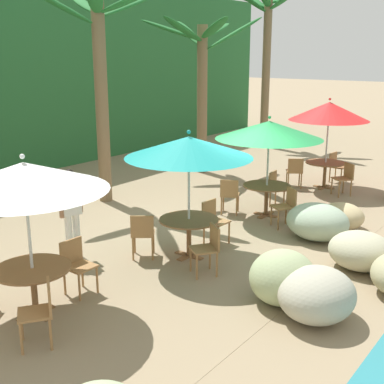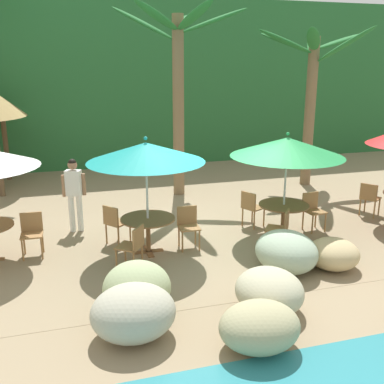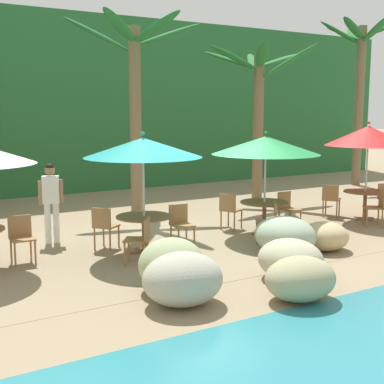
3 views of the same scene
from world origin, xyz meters
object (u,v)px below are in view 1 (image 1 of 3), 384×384
Objects in this scene: chair_teal_inland at (143,232)px; chair_white_left at (41,309)px; umbrella_red at (329,111)px; chair_green_inland at (230,194)px; dining_table_teal at (189,225)px; palm_tree_third at (202,65)px; waiter_in_white at (71,207)px; dining_table_white at (33,276)px; dining_table_green at (267,190)px; umbrella_teal at (189,147)px; umbrella_green at (269,130)px; chair_red_inland at (295,170)px; chair_green_left at (287,204)px; chair_red_left at (345,177)px; chair_green_seaward at (277,186)px; chair_white_seaward at (76,262)px; chair_red_seaward at (336,165)px; chair_teal_left at (209,246)px; palm_tree_second at (101,58)px; palm_tree_fourth at (267,40)px; dining_table_red at (325,167)px; umbrella_white at (24,177)px; chair_teal_seaward at (213,218)px.

chair_white_left is at bearing -162.67° from chair_teal_inland.
umbrella_red is (9.81, 0.31, 1.64)m from chair_white_left.
dining_table_teal is at bearing -163.15° from chair_green_inland.
waiter_in_white is at bearing -162.15° from palm_tree_third.
dining_table_green is (6.16, -0.38, 0.00)m from dining_table_white.
umbrella_green is (3.05, 0.06, -0.06)m from umbrella_teal.
chair_red_inland reaches higher than dining_table_green.
palm_tree_third is (3.21, 4.64, 2.80)m from chair_green_left.
dining_table_green is 1.26× the size of chair_green_inland.
chair_red_left is (-0.42, -0.74, -1.64)m from umbrella_red.
chair_white_seaward is at bearing 177.48° from chair_green_seaward.
chair_red_seaward is (0.85, 0.02, -1.64)m from umbrella_red.
chair_white_left is at bearing -119.57° from dining_table_white.
chair_teal_left is at bearing -166.87° from umbrella_green.
chair_green_seaward is 5.28m from palm_tree_second.
chair_white_seaward and chair_teal_left have the same top height.
chair_green_left is at bearing -78.49° from palm_tree_second.
dining_table_white is 0.45× the size of umbrella_green.
chair_green_inland is at bearing 177.68° from chair_red_inland.
umbrella_teal is at bearing -157.13° from palm_tree_fourth.
chair_green_left is at bearing -144.19° from chair_green_seaward.
dining_table_red is at bearing -5.73° from chair_green_seaward.
chair_red_left is (2.81, -0.80, -0.10)m from dining_table_green.
palm_tree_fourth is at bearing 4.36° from palm_tree_second.
umbrella_white is 2.39m from waiter_in_white.
dining_table_green is at bearing -125.46° from palm_tree_third.
umbrella_white is 14.91m from palm_tree_fourth.
chair_red_seaward is 7.07m from palm_tree_fourth.
chair_white_left is at bearing 177.34° from chair_red_left.
palm_tree_fourth is (11.05, 4.66, 2.07)m from umbrella_teal.
chair_red_inland is at bearing -91.64° from palm_tree_third.
chair_teal_seaward is at bearing -8.57° from chair_white_seaward.
dining_table_green is 0.65× the size of waiter_in_white.
dining_table_green is at bearing -70.51° from palm_tree_second.
chair_green_left is 1.00× the size of chair_red_inland.
chair_teal_inland and chair_green_inland have the same top height.
umbrella_teal is 2.74× the size of chair_red_seaward.
palm_tree_fourth is at bearing 32.31° from chair_green_left.
umbrella_white is at bearing -176.12° from chair_teal_inland.
chair_teal_inland is at bearing -179.57° from chair_red_inland.
chair_white_left and chair_red_left have the same top height.
dining_table_teal is 12.50m from palm_tree_fourth.
umbrella_teal reaches higher than chair_white_left.
dining_table_red is (6.29, 0.00, 0.00)m from dining_table_teal.
chair_teal_inland is (2.93, 0.91, 0.00)m from chair_white_left.
umbrella_white reaches higher than chair_red_left.
dining_table_green is 1.00× the size of dining_table_red.
chair_teal_left is 0.35× the size of umbrella_red.
chair_teal_seaward is 0.14× the size of palm_tree_fourth.
umbrella_red is at bearing 0.03° from dining_table_teal.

